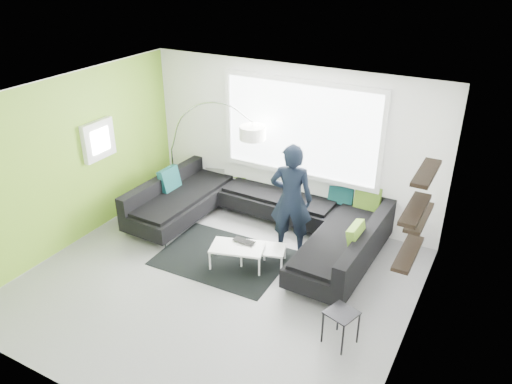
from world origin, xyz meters
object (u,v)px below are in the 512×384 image
coffee_table (251,255)px  sectional_sofa (258,216)px  laptop (242,243)px  arc_lamp (171,149)px  person (291,199)px  side_table (340,327)px

coffee_table → sectional_sofa: bearing=93.7°
sectional_sofa → laptop: bearing=-77.2°
arc_lamp → person: size_ratio=1.13×
sectional_sofa → person: person is taller
sectional_sofa → coffee_table: size_ratio=3.92×
side_table → laptop: 2.20m
arc_lamp → laptop: (2.29, -1.28, -0.70)m
arc_lamp → coffee_table: bearing=-27.1°
coffee_table → laptop: laptop is taller
coffee_table → laptop: 0.24m
sectional_sofa → person: (0.66, -0.13, 0.55)m
coffee_table → laptop: (-0.14, -0.01, 0.19)m
side_table → arc_lamp: bearing=152.4°
arc_lamp → person: (2.78, -0.57, -0.12)m
side_table → laptop: bearing=154.3°
sectional_sofa → laptop: (0.16, -0.84, -0.03)m
sectional_sofa → laptop: sectional_sofa is taller
person → laptop: (-0.49, -0.71, -0.57)m
coffee_table → arc_lamp: (-2.43, 1.27, 0.88)m
sectional_sofa → arc_lamp: size_ratio=1.96×
person → side_table: bearing=115.8°
person → sectional_sofa: bearing=-26.7°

